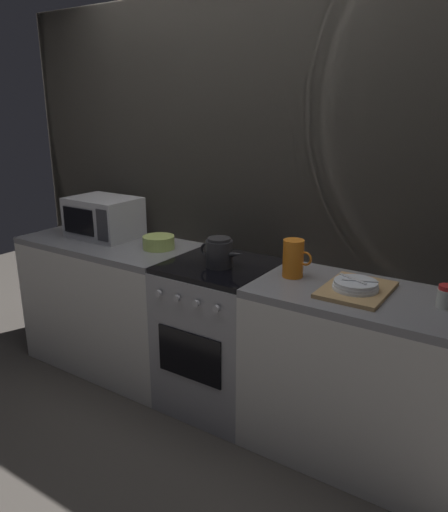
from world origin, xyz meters
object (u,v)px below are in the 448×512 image
(spice_jar, at_px, (446,297))
(microwave, at_px, (104,217))
(stove_unit, at_px, (220,335))
(kettle, at_px, (219,253))
(pitcher, at_px, (293,258))
(mixing_bowl, at_px, (159,242))
(dish_pile, at_px, (356,288))

(spice_jar, bearing_deg, microwave, 179.12)
(stove_unit, height_order, kettle, kettle)
(stove_unit, height_order, pitcher, pitcher)
(microwave, xyz_separation_m, spice_jar, (2.18, -0.03, -0.08))
(kettle, xyz_separation_m, mixing_bowl, (-0.52, 0.09, -0.04))
(stove_unit, bearing_deg, spice_jar, 1.40)
(microwave, relative_size, pitcher, 2.30)
(pitcher, bearing_deg, stove_unit, -176.05)
(microwave, height_order, pitcher, microwave)
(pitcher, bearing_deg, spice_jar, -0.11)
(microwave, distance_m, kettle, 1.03)
(pitcher, relative_size, dish_pile, 0.50)
(dish_pile, bearing_deg, kettle, -177.29)
(pitcher, distance_m, dish_pile, 0.36)
(stove_unit, bearing_deg, dish_pile, -0.59)
(pitcher, relative_size, spice_jar, 1.90)
(dish_pile, bearing_deg, microwave, 177.73)
(mixing_bowl, relative_size, pitcher, 1.00)
(stove_unit, relative_size, microwave, 1.96)
(kettle, relative_size, mixing_bowl, 1.42)
(microwave, xyz_separation_m, dish_pile, (1.79, -0.07, -0.11))
(kettle, bearing_deg, mixing_bowl, 170.09)
(microwave, bearing_deg, mixing_bowl, -1.90)
(pitcher, bearing_deg, kettle, -169.74)
(kettle, bearing_deg, stove_unit, 120.86)
(microwave, distance_m, pitcher, 1.44)
(microwave, distance_m, dish_pile, 1.80)
(pitcher, bearing_deg, dish_pile, -6.26)
(stove_unit, relative_size, kettle, 3.16)
(mixing_bowl, relative_size, spice_jar, 1.90)
(stove_unit, bearing_deg, kettle, -59.14)
(stove_unit, xyz_separation_m, microwave, (-0.99, 0.06, 0.59))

